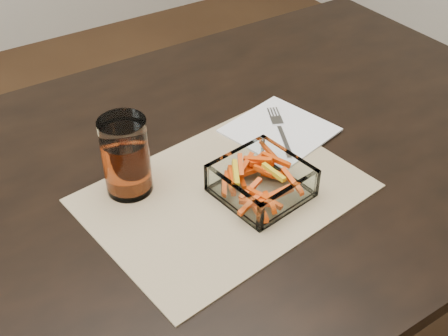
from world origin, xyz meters
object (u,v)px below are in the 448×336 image
Objects in this scene: dining_table at (187,208)px; tumbler at (126,159)px; fork at (280,129)px; glass_bowl at (261,183)px.

tumbler is at bearing 174.26° from dining_table.
fork is (0.32, -0.01, -0.06)m from tumbler.
tumbler reaches higher than fork.
glass_bowl is (0.08, -0.12, 0.11)m from dining_table.
glass_bowl is 0.19m from fork.
dining_table is 9.99× the size of fork.
tumbler is 0.33m from fork.
glass_bowl is 0.23m from tumbler.
fork is at bearing -1.26° from tumbler.
glass_bowl is at bearing -112.67° from fork.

